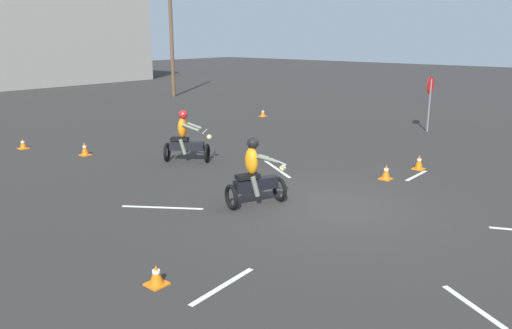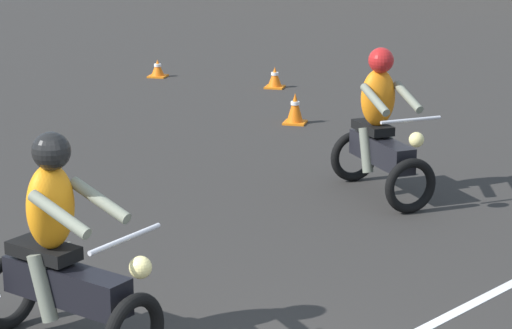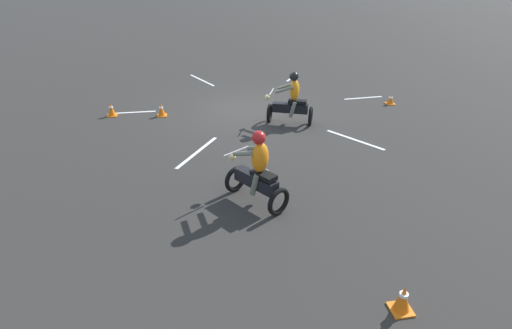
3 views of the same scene
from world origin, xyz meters
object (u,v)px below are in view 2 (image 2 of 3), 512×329
at_px(motorcycle_rider_foreground, 62,257).
at_px(traffic_cone_near_left, 158,69).
at_px(traffic_cone_mid_left, 275,78).
at_px(traffic_cone_mid_center, 295,109).
at_px(motorcycle_rider_background, 381,132).

height_order(motorcycle_rider_foreground, traffic_cone_near_left, motorcycle_rider_foreground).
bearing_deg(traffic_cone_mid_left, motorcycle_rider_foreground, -86.20).
distance_m(traffic_cone_mid_center, traffic_cone_mid_left, 2.73).
relative_size(traffic_cone_mid_center, traffic_cone_mid_left, 1.25).
height_order(traffic_cone_mid_center, traffic_cone_mid_left, traffic_cone_mid_center).
bearing_deg(traffic_cone_mid_center, motorcycle_rider_foreground, -91.45).
bearing_deg(traffic_cone_near_left, traffic_cone_mid_left, -12.43).
bearing_deg(motorcycle_rider_background, traffic_cone_mid_center, -98.82).
xyz_separation_m(motorcycle_rider_foreground, traffic_cone_mid_left, (-0.68, 10.26, -0.55)).
xyz_separation_m(motorcycle_rider_foreground, traffic_cone_near_left, (-2.98, 10.77, -0.57)).
bearing_deg(motorcycle_rider_background, motorcycle_rider_foreground, 32.61).
bearing_deg(traffic_cone_mid_center, motorcycle_rider_background, -63.66).
height_order(motorcycle_rider_foreground, traffic_cone_mid_center, motorcycle_rider_foreground).
distance_m(motorcycle_rider_foreground, traffic_cone_mid_center, 7.70).
height_order(traffic_cone_near_left, traffic_cone_mid_center, traffic_cone_mid_center).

